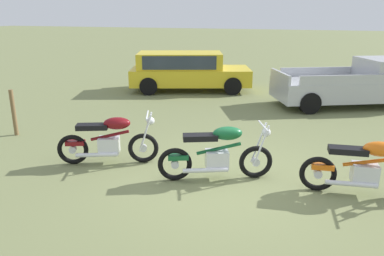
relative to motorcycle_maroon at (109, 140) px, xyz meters
The scene contains 7 objects.
ground_plane 2.35m from the motorcycle_maroon, ahead, with size 120.00×120.00×0.00m, color olive.
motorcycle_maroon is the anchor object (origin of this frame).
motorcycle_green 2.21m from the motorcycle_maroon, ahead, with size 1.95×1.06×1.02m.
motorcycle_orange 4.65m from the motorcycle_maroon, ahead, with size 2.01×0.67×1.02m.
car_yellow 7.46m from the motorcycle_maroon, 97.54° to the left, with size 4.79×3.16×1.43m.
pickup_truck_silver 8.74m from the motorcycle_maroon, 52.18° to the left, with size 5.60×3.83×1.49m.
fence_post_wooden 3.23m from the motorcycle_maroon, 164.06° to the left, with size 0.10×0.10×1.12m, color brown.
Camera 1 is at (1.45, -6.13, 2.91)m, focal length 35.54 mm.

